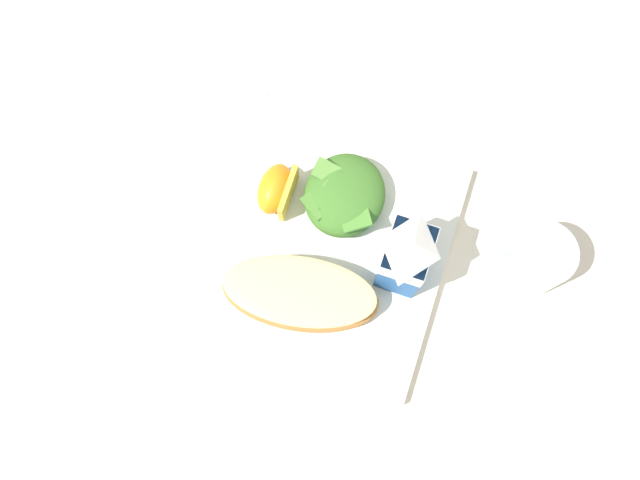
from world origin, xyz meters
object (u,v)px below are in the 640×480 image
(cheesy_pizza_bread, at_px, (304,295))
(drinking_clear_cup, at_px, (531,262))
(green_salad_pile, at_px, (344,195))
(paper_napkin, at_px, (206,99))
(milk_carton, at_px, (406,256))
(orange_wedge_front, at_px, (276,189))
(white_plate, at_px, (320,244))

(cheesy_pizza_bread, relative_size, drinking_clear_cup, 2.08)
(green_salad_pile, relative_size, drinking_clear_cup, 1.15)
(cheesy_pizza_bread, distance_m, drinking_clear_cup, 0.25)
(cheesy_pizza_bread, distance_m, paper_napkin, 0.28)
(paper_napkin, relative_size, drinking_clear_cup, 1.26)
(drinking_clear_cup, bearing_deg, milk_carton, -70.46)
(green_salad_pile, height_order, orange_wedge_front, green_salad_pile)
(cheesy_pizza_bread, xyz_separation_m, paper_napkin, (-0.20, -0.20, -0.03))
(milk_carton, bearing_deg, paper_napkin, -114.92)
(white_plate, xyz_separation_m, paper_napkin, (-0.13, -0.19, -0.01))
(white_plate, bearing_deg, paper_napkin, -124.33)
(white_plate, bearing_deg, drinking_clear_cup, 101.45)
(paper_napkin, distance_m, drinking_clear_cup, 0.43)
(white_plate, relative_size, paper_napkin, 2.55)
(orange_wedge_front, bearing_deg, drinking_clear_cup, 91.61)
(paper_napkin, bearing_deg, cheesy_pizza_bread, 44.95)
(milk_carton, xyz_separation_m, orange_wedge_front, (-0.04, -0.16, -0.04))
(cheesy_pizza_bread, relative_size, milk_carton, 1.65)
(drinking_clear_cup, bearing_deg, paper_napkin, -101.74)
(milk_carton, bearing_deg, orange_wedge_front, -103.65)
(green_salad_pile, bearing_deg, paper_napkin, -110.70)
(orange_wedge_front, xyz_separation_m, paper_napkin, (-0.09, -0.13, -0.03))
(milk_carton, distance_m, drinking_clear_cup, 0.14)
(drinking_clear_cup, bearing_deg, orange_wedge_front, -88.39)
(white_plate, bearing_deg, orange_wedge_front, -119.99)
(white_plate, relative_size, cheesy_pizza_bread, 1.54)
(white_plate, height_order, milk_carton, milk_carton)
(white_plate, distance_m, cheesy_pizza_bread, 0.07)
(paper_napkin, bearing_deg, milk_carton, 65.08)
(milk_carton, height_order, orange_wedge_front, milk_carton)
(white_plate, xyz_separation_m, milk_carton, (0.00, 0.09, 0.07))
(white_plate, distance_m, drinking_clear_cup, 0.23)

